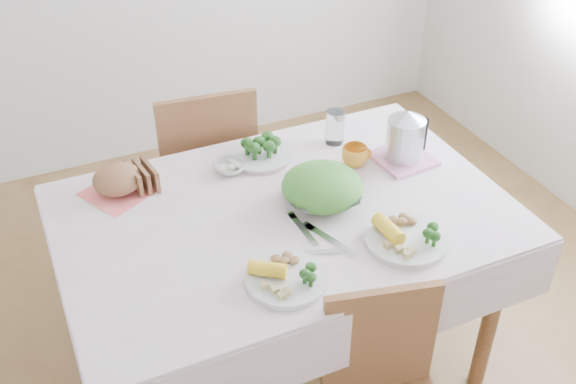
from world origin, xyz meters
name	(u,v)px	position (x,y,z in m)	size (l,w,h in m)	color
floor	(286,361)	(0.00, 0.00, 0.00)	(3.60, 3.60, 0.00)	brown
dining_table	(285,294)	(0.00, 0.00, 0.38)	(1.40, 0.90, 0.75)	brown
tablecloth	(285,212)	(0.00, 0.00, 0.76)	(1.50, 1.00, 0.01)	white
chair_far	(203,171)	(-0.05, 0.77, 0.47)	(0.42, 0.42, 0.93)	brown
salad_bowl	(322,194)	(0.13, -0.01, 0.79)	(0.26, 0.26, 0.06)	white
dinner_plate_left	(286,279)	(-0.14, -0.32, 0.77)	(0.25, 0.25, 0.02)	white
dinner_plate_right	(406,240)	(0.28, -0.31, 0.77)	(0.27, 0.27, 0.02)	white
broccoli_plate	(259,156)	(0.05, 0.34, 0.77)	(0.24, 0.24, 0.02)	beige
napkin	(119,192)	(-0.48, 0.34, 0.76)	(0.21, 0.21, 0.00)	#FF6C69
bread_loaf	(117,178)	(-0.48, 0.34, 0.82)	(0.17, 0.16, 0.10)	brown
fruit_bowl	(230,167)	(-0.09, 0.30, 0.78)	(0.11, 0.11, 0.04)	white
yellow_mug	(355,156)	(0.35, 0.15, 0.80)	(0.10, 0.10, 0.08)	#FFA328
glass_tumbler	(335,128)	(0.36, 0.32, 0.83)	(0.07, 0.07, 0.13)	white
pink_tray	(403,159)	(0.53, 0.10, 0.77)	(0.20, 0.20, 0.02)	pink
electric_kettle	(406,133)	(0.53, 0.10, 0.88)	(0.14, 0.14, 0.19)	#B2B5BA
fork_left	(330,240)	(0.07, -0.20, 0.76)	(0.02, 0.21, 0.00)	silver
fork_right	(303,229)	(0.01, -0.12, 0.76)	(0.02, 0.18, 0.00)	silver
knife	(312,252)	(-0.01, -0.23, 0.76)	(0.02, 0.18, 0.00)	silver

